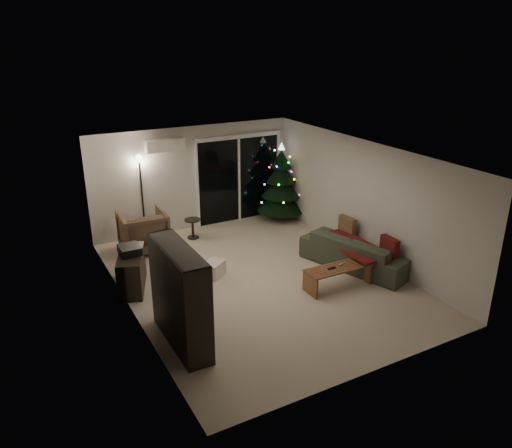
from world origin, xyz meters
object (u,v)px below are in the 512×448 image
(bookshelf, at_px, (168,300))
(sofa, at_px, (357,251))
(media_cabinet, at_px, (132,271))
(coffee_table, at_px, (338,277))
(armchair, at_px, (143,231))
(christmas_tree, at_px, (281,182))

(bookshelf, relative_size, sofa, 0.69)
(bookshelf, distance_m, sofa, 4.40)
(bookshelf, xyz_separation_m, media_cabinet, (0.00, 2.10, -0.44))
(bookshelf, bearing_deg, coffee_table, 18.44)
(sofa, bearing_deg, armchair, 33.31)
(armchair, relative_size, sofa, 0.43)
(armchair, height_order, sofa, armchair)
(bookshelf, height_order, armchair, bookshelf)
(media_cabinet, height_order, armchair, armchair)
(sofa, bearing_deg, christmas_tree, -19.86)
(armchair, xyz_separation_m, christmas_tree, (3.70, 0.30, 0.54))
(bookshelf, xyz_separation_m, coffee_table, (3.42, 0.29, -0.59))
(bookshelf, bearing_deg, christmas_tree, 55.86)
(sofa, relative_size, christmas_tree, 1.16)
(media_cabinet, relative_size, sofa, 0.49)
(armchair, distance_m, sofa, 4.61)
(christmas_tree, bearing_deg, bookshelf, -137.78)
(bookshelf, distance_m, christmas_tree, 5.96)
(bookshelf, xyz_separation_m, armchair, (0.71, 3.70, -0.34))
(coffee_table, bearing_deg, armchair, 129.42)
(armchair, bearing_deg, sofa, 143.92)
(christmas_tree, bearing_deg, sofa, -91.96)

